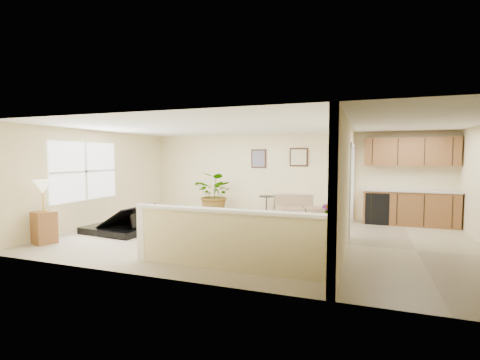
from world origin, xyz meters
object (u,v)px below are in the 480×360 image
(loveseat, at_px, (303,207))
(small_plant, at_px, (326,215))
(accent_table, at_px, (266,204))
(piano, at_px, (124,206))
(lamp_stand, at_px, (44,217))
(piano_bench, at_px, (202,226))
(palm_plant, at_px, (216,195))

(loveseat, relative_size, small_plant, 3.69)
(accent_table, bearing_deg, piano, -133.72)
(accent_table, xyz_separation_m, lamp_stand, (-3.57, -4.56, 0.15))
(piano_bench, xyz_separation_m, lamp_stand, (-2.85, -1.66, 0.31))
(loveseat, relative_size, lamp_stand, 1.42)
(piano, bearing_deg, piano_bench, 6.54)
(piano, xyz_separation_m, accent_table, (2.82, 2.94, -0.19))
(small_plant, bearing_deg, piano, -149.31)
(piano, bearing_deg, small_plant, 36.26)
(small_plant, bearing_deg, accent_table, 172.98)
(accent_table, bearing_deg, lamp_stand, -128.05)
(palm_plant, bearing_deg, piano, -116.07)
(piano_bench, bearing_deg, loveseat, 59.59)
(piano_bench, height_order, accent_table, accent_table)
(palm_plant, bearing_deg, small_plant, 1.34)
(accent_table, relative_size, small_plant, 1.25)
(piano, height_order, small_plant, piano)
(piano, xyz_separation_m, loveseat, (3.89, 3.09, -0.26))
(piano, bearing_deg, loveseat, 44.06)
(loveseat, xyz_separation_m, small_plant, (0.70, -0.37, -0.12))
(piano, xyz_separation_m, small_plant, (4.59, 2.73, -0.39))
(loveseat, bearing_deg, piano, -163.74)
(small_plant, height_order, lamp_stand, lamp_stand)
(piano, height_order, loveseat, piano)
(lamp_stand, bearing_deg, palm_plant, 64.32)
(piano_bench, bearing_deg, lamp_stand, -149.87)
(lamp_stand, bearing_deg, small_plant, 39.10)
(palm_plant, bearing_deg, accent_table, 11.01)
(piano_bench, height_order, loveseat, loveseat)
(loveseat, bearing_deg, lamp_stand, -156.82)
(piano, distance_m, lamp_stand, 1.79)
(palm_plant, xyz_separation_m, small_plant, (3.30, 0.08, -0.44))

